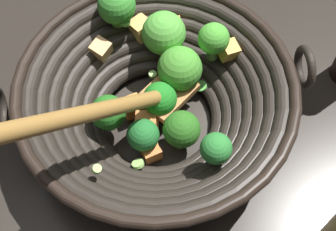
# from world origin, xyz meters

# --- Properties ---
(ground_plane) EXTENTS (4.00, 4.00, 0.00)m
(ground_plane) POSITION_xyz_m (0.00, 0.00, 0.00)
(ground_plane) COLOR #28231E
(wok) EXTENTS (0.34, 0.37, 0.25)m
(wok) POSITION_xyz_m (-0.00, 0.00, 0.06)
(wok) COLOR black
(wok) RESTS_ON ground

